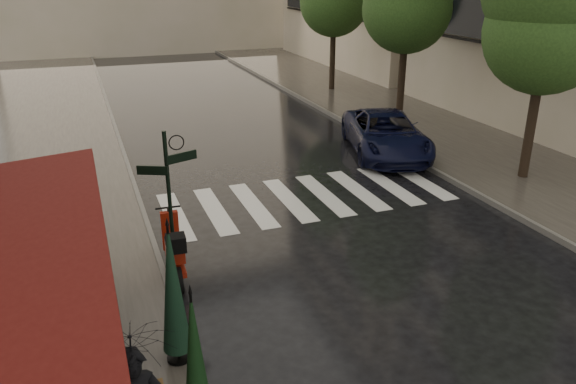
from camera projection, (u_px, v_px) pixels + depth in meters
ground at (278, 347)px, 9.47m from camera, size 120.00×120.00×0.00m
sidewalk_near at (27, 161)px, 18.42m from camera, size 6.00×60.00×0.12m
sidewalk_far at (414, 121)px, 23.22m from camera, size 5.50×60.00×0.12m
curb_near at (123, 150)px, 19.41m from camera, size 0.12×60.00×0.16m
curb_far at (354, 127)px, 22.30m from camera, size 0.12×60.00×0.16m
crosswalk at (307, 197)px, 15.65m from camera, size 7.85×3.20×0.01m
signpost at (169, 193)px, 11.01m from camera, size 1.17×0.29×3.10m
pedestrian_with_umbrella at (133, 360)px, 6.41m from camera, size 1.06×1.08×2.51m
scooter at (174, 251)px, 11.39m from camera, size 0.53×1.96×1.29m
parked_car at (386, 134)px, 19.08m from camera, size 3.66×5.51×1.41m
parasol_front at (195, 359)px, 7.14m from camera, size 0.40×0.40×2.23m
parasol_back at (173, 289)px, 8.51m from camera, size 0.45×0.45×2.43m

